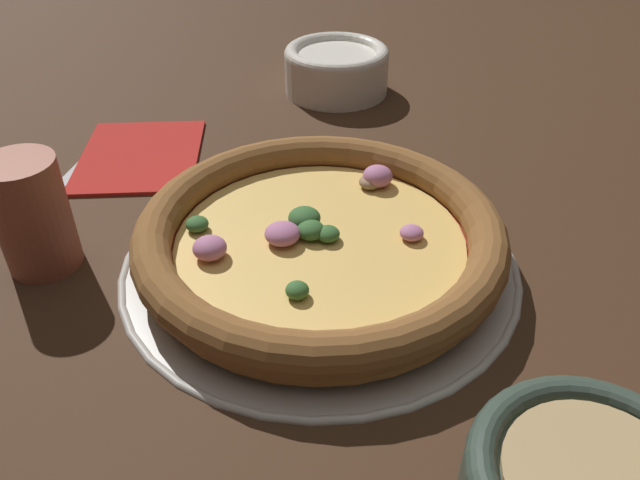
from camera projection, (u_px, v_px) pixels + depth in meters
The scene contains 7 objects.
ground_plane at pixel (320, 262), 0.55m from camera, with size 3.00×3.00×0.00m, color #3D2616.
pizza_tray at pixel (320, 260), 0.54m from camera, with size 0.34×0.34×0.01m.
pizza at pixel (320, 237), 0.53m from camera, with size 0.31×0.31×0.04m.
bowl_far at pixel (336, 68), 0.83m from camera, with size 0.14×0.14×0.06m.
drinking_cup at pixel (32, 215), 0.52m from camera, with size 0.06×0.06×0.10m.
napkin at pixel (140, 154), 0.69m from camera, with size 0.19×0.17×0.01m.
fork at pixel (59, 186), 0.64m from camera, with size 0.17×0.02×0.00m.
Camera 1 is at (0.42, 0.10, 0.34)m, focal length 35.00 mm.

